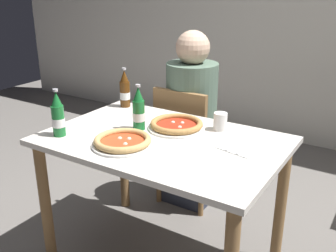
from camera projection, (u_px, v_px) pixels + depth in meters
The scene contains 11 objects.
back_wall_tiled at pixel (295, 4), 3.53m from camera, with size 7.00×0.10×2.60m, color silver.
dining_table_main at pixel (163, 159), 2.02m from camera, with size 1.20×0.80×0.75m.
chair_behind_table at pixel (187, 140), 2.65m from camera, with size 0.40×0.40×0.85m.
diner_seated at pixel (191, 124), 2.66m from camera, with size 0.34×0.34×1.21m.
pizza_margherita_near at pixel (123, 142), 1.88m from camera, with size 0.30×0.30×0.04m.
pizza_marinara_far at pixel (177, 125), 2.10m from camera, with size 0.31×0.31×0.04m.
beer_bottle_left at pixel (139, 111), 2.06m from camera, with size 0.07×0.07×0.25m.
beer_bottle_center at pixel (125, 91), 2.44m from camera, with size 0.07×0.07×0.25m.
beer_bottle_right at pixel (58, 116), 1.98m from camera, with size 0.07×0.07×0.25m.
napkin_with_cutlery at pixel (242, 147), 1.87m from camera, with size 0.21×0.21×0.01m.
paper_cup at pixel (220, 121), 2.07m from camera, with size 0.07×0.07×0.10m, color white.
Camera 1 is at (1.00, -1.53, 1.50)m, focal length 41.75 mm.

